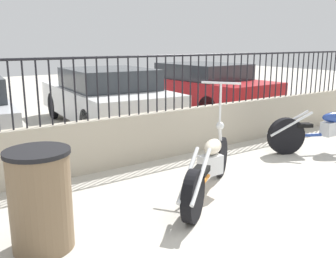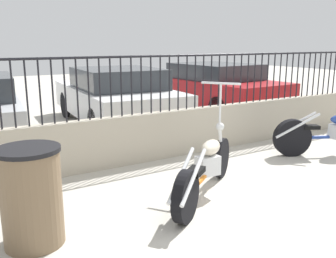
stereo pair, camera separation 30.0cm
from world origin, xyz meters
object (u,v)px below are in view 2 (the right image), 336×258
Objects in this scene: motorcycle_blue at (329,133)px; car_red at (210,87)px; trash_bin at (31,196)px; car_white at (116,96)px; motorcycle_orange at (204,170)px.

motorcycle_blue is 4.40m from car_red.
trash_bin is (-4.88, -0.39, 0.09)m from motorcycle_blue.
car_white is (-2.05, 4.12, 0.28)m from motorcycle_blue.
motorcycle_blue is 2.06× the size of trash_bin.
motorcycle_orange is at bearing 0.02° from trash_bin.
motorcycle_orange is 1.99m from trash_bin.
car_red reaches higher than motorcycle_blue.
motorcycle_orange is 0.40× the size of car_white.
motorcycle_blue is at bearing 4.53° from trash_bin.
motorcycle_blue reaches higher than trash_bin.
motorcycle_blue is at bearing 166.78° from car_red.
trash_bin is 5.33m from car_white.
car_red is (0.81, 4.32, 0.29)m from motorcycle_blue.
motorcycle_orange reaches higher than motorcycle_blue.
motorcycle_orange reaches higher than car_white.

